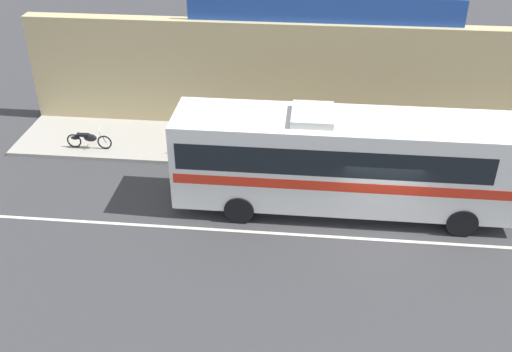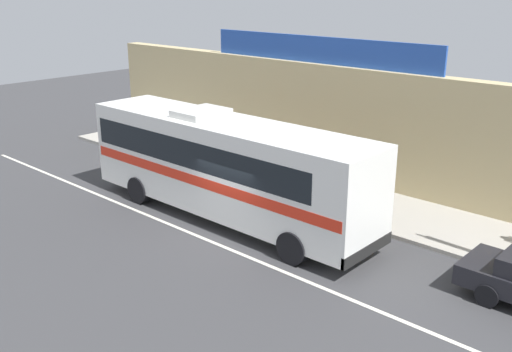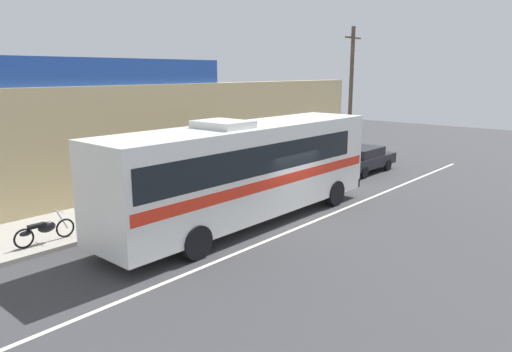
{
  "view_description": "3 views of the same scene",
  "coord_description": "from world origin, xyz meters",
  "px_view_note": "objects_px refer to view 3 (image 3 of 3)",
  "views": [
    {
      "loc": [
        -2.46,
        -17.04,
        12.22
      ],
      "look_at": [
        -4.32,
        1.16,
        1.04
      ],
      "focal_mm": 41.85,
      "sensor_mm": 36.0,
      "label": 1
    },
    {
      "loc": [
        12.46,
        -12.53,
        8.03
      ],
      "look_at": [
        -0.24,
        1.45,
        1.68
      ],
      "focal_mm": 40.61,
      "sensor_mm": 36.0,
      "label": 2
    },
    {
      "loc": [
        -13.32,
        -10.03,
        5.36
      ],
      "look_at": [
        -0.75,
        0.98,
        1.64
      ],
      "focal_mm": 33.04,
      "sensor_mm": 36.0,
      "label": 3
    }
  ],
  "objects_px": {
    "utility_pole": "(351,94)",
    "pedestrian_far_left": "(297,148)",
    "parked_car": "(362,159)",
    "pedestrian_near_shop": "(233,167)",
    "motorcycle_purple": "(44,230)",
    "pedestrian_far_right": "(212,170)",
    "intercity_bus": "(246,167)"
  },
  "relations": [
    {
      "from": "intercity_bus",
      "to": "pedestrian_far_left",
      "type": "bearing_deg",
      "value": 26.3
    },
    {
      "from": "parked_car",
      "to": "pedestrian_near_shop",
      "type": "distance_m",
      "value": 8.02
    },
    {
      "from": "utility_pole",
      "to": "pedestrian_far_left",
      "type": "xyz_separation_m",
      "value": [
        -2.56,
        1.83,
        -2.99
      ]
    },
    {
      "from": "parked_car",
      "to": "pedestrian_far_right",
      "type": "bearing_deg",
      "value": 160.96
    },
    {
      "from": "pedestrian_far_left",
      "to": "motorcycle_purple",
      "type": "bearing_deg",
      "value": -174.26
    },
    {
      "from": "intercity_bus",
      "to": "motorcycle_purple",
      "type": "height_order",
      "value": "intercity_bus"
    },
    {
      "from": "motorcycle_purple",
      "to": "pedestrian_far_left",
      "type": "relative_size",
      "value": 1.15
    },
    {
      "from": "pedestrian_far_right",
      "to": "pedestrian_near_shop",
      "type": "relative_size",
      "value": 0.93
    },
    {
      "from": "intercity_bus",
      "to": "utility_pole",
      "type": "xyz_separation_m",
      "value": [
        11.9,
        2.78,
        2.03
      ]
    },
    {
      "from": "parked_car",
      "to": "pedestrian_far_right",
      "type": "distance_m",
      "value": 8.89
    },
    {
      "from": "parked_car",
      "to": "motorcycle_purple",
      "type": "height_order",
      "value": "parked_car"
    },
    {
      "from": "utility_pole",
      "to": "pedestrian_near_shop",
      "type": "bearing_deg",
      "value": 175.58
    },
    {
      "from": "intercity_bus",
      "to": "pedestrian_far_left",
      "type": "height_order",
      "value": "intercity_bus"
    },
    {
      "from": "pedestrian_near_shop",
      "to": "pedestrian_far_left",
      "type": "bearing_deg",
      "value": 10.12
    },
    {
      "from": "parked_car",
      "to": "motorcycle_purple",
      "type": "xyz_separation_m",
      "value": [
        -16.53,
        1.89,
        -0.17
      ]
    },
    {
      "from": "intercity_bus",
      "to": "pedestrian_far_right",
      "type": "distance_m",
      "value": 4.77
    },
    {
      "from": "intercity_bus",
      "to": "motorcycle_purple",
      "type": "distance_m",
      "value": 6.83
    },
    {
      "from": "motorcycle_purple",
      "to": "pedestrian_far_left",
      "type": "bearing_deg",
      "value": 5.74
    },
    {
      "from": "pedestrian_far_left",
      "to": "parked_car",
      "type": "bearing_deg",
      "value": -69.33
    },
    {
      "from": "motorcycle_purple",
      "to": "pedestrian_far_right",
      "type": "distance_m",
      "value": 8.2
    },
    {
      "from": "parked_car",
      "to": "utility_pole",
      "type": "xyz_separation_m",
      "value": [
        1.27,
        1.58,
        3.36
      ]
    },
    {
      "from": "utility_pole",
      "to": "intercity_bus",
      "type": "bearing_deg",
      "value": -166.84
    },
    {
      "from": "pedestrian_far_right",
      "to": "parked_car",
      "type": "bearing_deg",
      "value": -19.04
    },
    {
      "from": "utility_pole",
      "to": "parked_car",
      "type": "bearing_deg",
      "value": -128.79
    },
    {
      "from": "parked_car",
      "to": "utility_pole",
      "type": "height_order",
      "value": "utility_pole"
    },
    {
      "from": "motorcycle_purple",
      "to": "pedestrian_far_left",
      "type": "height_order",
      "value": "pedestrian_far_left"
    },
    {
      "from": "intercity_bus",
      "to": "pedestrian_far_right",
      "type": "xyz_separation_m",
      "value": [
        2.22,
        4.1,
        -1.02
      ]
    },
    {
      "from": "utility_pole",
      "to": "pedestrian_near_shop",
      "type": "relative_size",
      "value": 4.5
    },
    {
      "from": "pedestrian_near_shop",
      "to": "pedestrian_far_right",
      "type": "bearing_deg",
      "value": 139.29
    },
    {
      "from": "intercity_bus",
      "to": "parked_car",
      "type": "distance_m",
      "value": 10.78
    },
    {
      "from": "pedestrian_near_shop",
      "to": "motorcycle_purple",
      "type": "bearing_deg",
      "value": -177.48
    },
    {
      "from": "parked_car",
      "to": "motorcycle_purple",
      "type": "relative_size",
      "value": 2.38
    }
  ]
}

